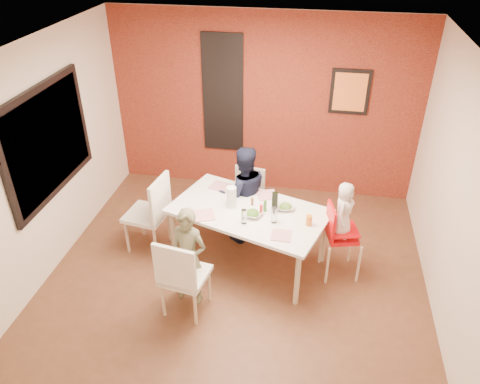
% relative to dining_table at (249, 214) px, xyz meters
% --- Properties ---
extents(ground, '(4.50, 4.50, 0.00)m').
position_rel_dining_table_xyz_m(ground, '(-0.09, -0.39, -0.69)').
color(ground, brown).
rests_on(ground, ground).
extents(ceiling, '(4.50, 4.50, 0.02)m').
position_rel_dining_table_xyz_m(ceiling, '(-0.09, -0.39, 2.01)').
color(ceiling, silver).
rests_on(ceiling, wall_back).
extents(wall_back, '(4.50, 0.02, 2.70)m').
position_rel_dining_table_xyz_m(wall_back, '(-0.09, 1.86, 0.66)').
color(wall_back, '#EFDEC6').
rests_on(wall_back, ground).
extents(wall_front, '(4.50, 0.02, 2.70)m').
position_rel_dining_table_xyz_m(wall_front, '(-0.09, -2.64, 0.66)').
color(wall_front, '#EFDEC6').
rests_on(wall_front, ground).
extents(wall_left, '(0.02, 4.50, 2.70)m').
position_rel_dining_table_xyz_m(wall_left, '(-2.34, -0.39, 0.66)').
color(wall_left, '#EFDEC6').
rests_on(wall_left, ground).
extents(wall_right, '(0.02, 4.50, 2.70)m').
position_rel_dining_table_xyz_m(wall_right, '(2.16, -0.39, 0.66)').
color(wall_right, '#EFDEC6').
rests_on(wall_right, ground).
extents(brick_accent_wall, '(4.50, 0.02, 2.70)m').
position_rel_dining_table_xyz_m(brick_accent_wall, '(-0.09, 1.84, 0.66)').
color(brick_accent_wall, maroon).
rests_on(brick_accent_wall, ground).
extents(picture_window_frame, '(0.05, 1.70, 1.30)m').
position_rel_dining_table_xyz_m(picture_window_frame, '(-2.31, -0.19, 0.86)').
color(picture_window_frame, black).
rests_on(picture_window_frame, wall_left).
extents(picture_window_pane, '(0.02, 1.55, 1.15)m').
position_rel_dining_table_xyz_m(picture_window_pane, '(-2.30, -0.19, 0.86)').
color(picture_window_pane, black).
rests_on(picture_window_pane, wall_left).
extents(glassblock_strip, '(0.55, 0.03, 1.70)m').
position_rel_dining_table_xyz_m(glassblock_strip, '(-0.69, 1.83, 0.81)').
color(glassblock_strip, white).
rests_on(glassblock_strip, wall_back).
extents(glassblock_surround, '(0.60, 0.03, 1.76)m').
position_rel_dining_table_xyz_m(glassblock_surround, '(-0.69, 1.82, 0.81)').
color(glassblock_surround, black).
rests_on(glassblock_surround, wall_back).
extents(art_print_frame, '(0.54, 0.03, 0.64)m').
position_rel_dining_table_xyz_m(art_print_frame, '(1.11, 1.82, 0.96)').
color(art_print_frame, black).
rests_on(art_print_frame, wall_back).
extents(art_print_canvas, '(0.44, 0.01, 0.54)m').
position_rel_dining_table_xyz_m(art_print_canvas, '(1.11, 1.81, 0.96)').
color(art_print_canvas, orange).
rests_on(art_print_canvas, wall_back).
extents(dining_table, '(2.04, 1.53, 0.76)m').
position_rel_dining_table_xyz_m(dining_table, '(0.00, 0.00, 0.00)').
color(dining_table, white).
rests_on(dining_table, ground).
extents(chair_near, '(0.53, 0.53, 1.00)m').
position_rel_dining_table_xyz_m(chair_near, '(-0.55, -1.03, -0.13)').
color(chair_near, white).
rests_on(chair_near, ground).
extents(chair_far, '(0.48, 0.48, 0.89)m').
position_rel_dining_table_xyz_m(chair_far, '(-0.13, 0.69, -0.19)').
color(chair_far, silver).
rests_on(chair_far, ground).
extents(chair_left, '(0.55, 0.55, 1.05)m').
position_rel_dining_table_xyz_m(chair_left, '(-1.23, 0.03, -0.10)').
color(chair_left, white).
rests_on(chair_left, ground).
extents(high_chair, '(0.49, 0.49, 0.96)m').
position_rel_dining_table_xyz_m(high_chair, '(1.07, -0.04, -0.11)').
color(high_chair, red).
rests_on(high_chair, ground).
extents(child_near, '(0.48, 0.37, 1.19)m').
position_rel_dining_table_xyz_m(child_near, '(-0.53, -0.79, -0.10)').
color(child_near, '#616145').
rests_on(child_near, ground).
extents(child_far, '(0.79, 0.71, 1.34)m').
position_rel_dining_table_xyz_m(child_far, '(-0.15, 0.46, -0.02)').
color(child_far, black).
rests_on(child_far, ground).
extents(toddler, '(0.30, 0.38, 0.69)m').
position_rel_dining_table_xyz_m(toddler, '(1.10, -0.03, 0.22)').
color(toddler, silver).
rests_on(toddler, high_chair).
extents(plate_near_left, '(0.32, 0.32, 0.01)m').
position_rel_dining_table_xyz_m(plate_near_left, '(-0.50, -0.21, 0.07)').
color(plate_near_left, white).
rests_on(plate_near_left, dining_table).
extents(plate_far_mid, '(0.30, 0.30, 0.01)m').
position_rel_dining_table_xyz_m(plate_far_mid, '(0.17, 0.36, 0.07)').
color(plate_far_mid, white).
rests_on(plate_far_mid, dining_table).
extents(plate_near_right, '(0.22, 0.22, 0.01)m').
position_rel_dining_table_xyz_m(plate_near_right, '(0.43, -0.44, 0.07)').
color(plate_near_right, silver).
rests_on(plate_near_right, dining_table).
extents(plate_far_left, '(0.29, 0.29, 0.01)m').
position_rel_dining_table_xyz_m(plate_far_left, '(-0.46, 0.46, 0.07)').
color(plate_far_left, silver).
rests_on(plate_far_left, dining_table).
extents(salad_bowl_a, '(0.28, 0.28, 0.06)m').
position_rel_dining_table_xyz_m(salad_bowl_a, '(0.06, -0.11, 0.10)').
color(salad_bowl_a, white).
rests_on(salad_bowl_a, dining_table).
extents(salad_bowl_b, '(0.25, 0.25, 0.05)m').
position_rel_dining_table_xyz_m(salad_bowl_b, '(0.43, 0.10, 0.09)').
color(salad_bowl_b, silver).
rests_on(salad_bowl_b, dining_table).
extents(wine_bottle, '(0.07, 0.07, 0.27)m').
position_rel_dining_table_xyz_m(wine_bottle, '(0.30, 0.01, 0.20)').
color(wine_bottle, black).
rests_on(wine_bottle, dining_table).
extents(wine_glass_a, '(0.06, 0.06, 0.18)m').
position_rel_dining_table_xyz_m(wine_glass_a, '(-0.01, -0.27, 0.16)').
color(wine_glass_a, silver).
rests_on(wine_glass_a, dining_table).
extents(wine_glass_b, '(0.07, 0.07, 0.19)m').
position_rel_dining_table_xyz_m(wine_glass_b, '(0.32, -0.20, 0.16)').
color(wine_glass_b, white).
rests_on(wine_glass_b, dining_table).
extents(paper_towel_roll, '(0.12, 0.12, 0.26)m').
position_rel_dining_table_xyz_m(paper_towel_roll, '(-0.22, 0.04, 0.20)').
color(paper_towel_roll, white).
rests_on(paper_towel_roll, dining_table).
extents(condiment_red, '(0.04, 0.04, 0.14)m').
position_rel_dining_table_xyz_m(condiment_red, '(0.16, -0.08, 0.14)').
color(condiment_red, red).
rests_on(condiment_red, dining_table).
extents(condiment_green, '(0.04, 0.04, 0.15)m').
position_rel_dining_table_xyz_m(condiment_green, '(0.19, 0.01, 0.14)').
color(condiment_green, '#397B29').
rests_on(condiment_green, dining_table).
extents(condiment_brown, '(0.03, 0.03, 0.13)m').
position_rel_dining_table_xyz_m(condiment_brown, '(0.03, 0.06, 0.13)').
color(condiment_brown, brown).
rests_on(condiment_brown, dining_table).
extents(sippy_cup, '(0.07, 0.07, 0.12)m').
position_rel_dining_table_xyz_m(sippy_cup, '(0.72, -0.18, 0.13)').
color(sippy_cup, orange).
rests_on(sippy_cup, dining_table).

